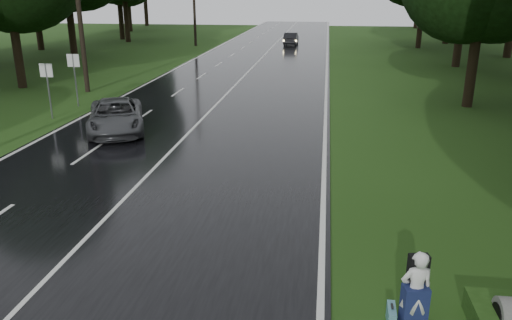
# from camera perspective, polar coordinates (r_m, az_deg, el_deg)

# --- Properties ---
(ground) EXTENTS (160.00, 160.00, 0.00)m
(ground) POSITION_cam_1_polar(r_m,az_deg,el_deg) (12.09, -21.99, -11.87)
(ground) COLOR #224414
(ground) RESTS_ON ground
(road) EXTENTS (12.00, 140.00, 0.04)m
(road) POSITION_cam_1_polar(r_m,az_deg,el_deg) (30.03, -3.29, 7.49)
(road) COLOR black
(road) RESTS_ON ground
(lane_center) EXTENTS (0.12, 140.00, 0.01)m
(lane_center) POSITION_cam_1_polar(r_m,az_deg,el_deg) (30.02, -3.29, 7.54)
(lane_center) COLOR silver
(lane_center) RESTS_ON road
(grey_car) EXTENTS (3.87, 5.35, 1.35)m
(grey_car) POSITION_cam_1_polar(r_m,az_deg,el_deg) (22.51, -15.59, 4.82)
(grey_car) COLOR #434447
(grey_car) RESTS_ON road
(far_car) EXTENTS (1.45, 4.01, 1.32)m
(far_car) POSITION_cam_1_polar(r_m,az_deg,el_deg) (57.35, 3.99, 13.55)
(far_car) COLOR black
(far_car) RESTS_ON road
(hitchhiker) EXTENTS (0.64, 0.60, 1.58)m
(hitchhiker) POSITION_cam_1_polar(r_m,az_deg,el_deg) (9.71, 17.61, -14.23)
(hitchhiker) COLOR silver
(hitchhiker) RESTS_ON ground
(suitcase) EXTENTS (0.17, 0.51, 0.36)m
(suitcase) POSITION_cam_1_polar(r_m,az_deg,el_deg) (10.02, 15.05, -16.67)
(suitcase) COLOR teal
(suitcase) RESTS_ON ground
(utility_pole_mid) EXTENTS (1.80, 0.28, 9.23)m
(utility_pole_mid) POSITION_cam_1_polar(r_m,az_deg,el_deg) (32.36, -18.50, 7.34)
(utility_pole_mid) COLOR black
(utility_pole_mid) RESTS_ON ground
(utility_pole_far) EXTENTS (1.80, 0.28, 10.56)m
(utility_pole_far) POSITION_cam_1_polar(r_m,az_deg,el_deg) (56.89, -6.84, 12.72)
(utility_pole_far) COLOR black
(utility_pole_far) RESTS_ON ground
(road_sign_a) EXTENTS (0.63, 0.10, 2.61)m
(road_sign_a) POSITION_cam_1_polar(r_m,az_deg,el_deg) (26.14, -22.05, 4.39)
(road_sign_a) COLOR white
(road_sign_a) RESTS_ON ground
(road_sign_b) EXTENTS (0.66, 0.10, 2.73)m
(road_sign_b) POSITION_cam_1_polar(r_m,az_deg,el_deg) (28.42, -19.46, 5.76)
(road_sign_b) COLOR white
(road_sign_b) RESTS_ON ground
(tree_left_d) EXTENTS (8.44, 8.44, 13.19)m
(tree_left_d) POSITION_cam_1_polar(r_m,az_deg,el_deg) (35.26, -24.89, 7.45)
(tree_left_d) COLOR black
(tree_left_d) RESTS_ON ground
(tree_left_e) EXTENTS (9.70, 9.70, 15.15)m
(tree_left_e) POSITION_cam_1_polar(r_m,az_deg,el_deg) (48.08, -19.81, 10.67)
(tree_left_e) COLOR black
(tree_left_e) RESTS_ON ground
(tree_left_f) EXTENTS (11.57, 11.57, 18.08)m
(tree_left_f) POSITION_cam_1_polar(r_m,az_deg,el_deg) (62.62, -14.26, 12.84)
(tree_left_f) COLOR black
(tree_left_f) RESTS_ON ground
(tree_right_d) EXTENTS (7.63, 7.63, 11.91)m
(tree_right_d) POSITION_cam_1_polar(r_m,az_deg,el_deg) (29.00, 22.75, 5.61)
(tree_right_d) COLOR black
(tree_right_d) RESTS_ON ground
(tree_right_e) EXTENTS (9.56, 9.56, 14.93)m
(tree_right_e) POSITION_cam_1_polar(r_m,az_deg,el_deg) (43.95, 21.64, 9.80)
(tree_right_e) COLOR black
(tree_right_e) RESTS_ON ground
(tree_right_f) EXTENTS (10.11, 10.11, 15.80)m
(tree_right_f) POSITION_cam_1_polar(r_m,az_deg,el_deg) (57.00, 17.85, 11.99)
(tree_right_f) COLOR black
(tree_right_f) RESTS_ON ground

